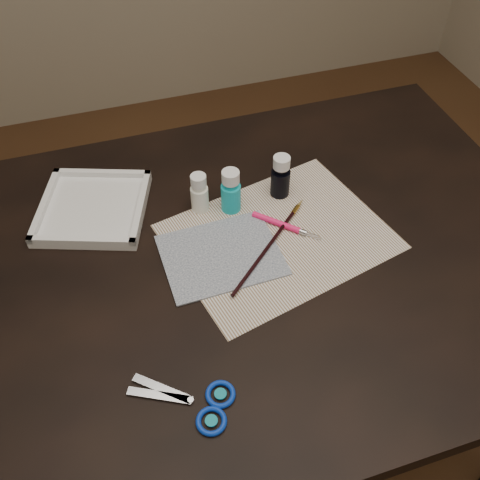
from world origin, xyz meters
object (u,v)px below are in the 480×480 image
object	(u,v)px
canvas	(221,255)
palette_tray	(93,207)
paper	(279,236)
scissors	(179,402)
paint_bottle_white	(199,193)
paint_bottle_cyan	(231,191)
paint_bottle_navy	(281,176)

from	to	relation	value
canvas	palette_tray	xyz separation A→B (m)	(-0.22, 0.20, 0.01)
paper	canvas	size ratio (longest dim) A/B	1.86
canvas	scissors	xyz separation A→B (m)	(-0.15, -0.27, 0.00)
paper	paint_bottle_white	bearing A→B (deg)	135.76
paint_bottle_white	paint_bottle_cyan	distance (m)	0.07
paper	scissors	distance (m)	0.40
paper	palette_tray	bearing A→B (deg)	151.85
paper	paint_bottle_cyan	xyz separation A→B (m)	(-0.07, 0.11, 0.05)
canvas	palette_tray	distance (m)	0.30
paper	canvas	bearing A→B (deg)	-173.50
paint_bottle_navy	scissors	xyz separation A→B (m)	(-0.32, -0.41, -0.04)
paint_bottle_cyan	palette_tray	distance (m)	0.29
paint_bottle_cyan	paint_bottle_navy	bearing A→B (deg)	6.34
paint_bottle_white	palette_tray	bearing A→B (deg)	164.79
paper	paint_bottle_navy	size ratio (longest dim) A/B	4.21
paper	paint_bottle_cyan	distance (m)	0.14
paint_bottle_white	palette_tray	distance (m)	0.23
paint_bottle_white	scissors	world-z (taller)	paint_bottle_white
canvas	scissors	distance (m)	0.31
paint_bottle_cyan	scissors	distance (m)	0.45
paper	canvas	distance (m)	0.13
paint_bottle_cyan	palette_tray	bearing A→B (deg)	164.24
scissors	palette_tray	bearing A→B (deg)	-54.34
paint_bottle_navy	paint_bottle_white	bearing A→B (deg)	177.71
paint_bottle_cyan	palette_tray	size ratio (longest dim) A/B	0.47
paint_bottle_cyan	scissors	world-z (taller)	paint_bottle_cyan
paint_bottle_white	scissors	size ratio (longest dim) A/B	0.48
paper	scissors	xyz separation A→B (m)	(-0.27, -0.29, 0.00)
paper	paint_bottle_navy	distance (m)	0.14
canvas	palette_tray	world-z (taller)	palette_tray
paint_bottle_cyan	paper	bearing A→B (deg)	-57.52
paint_bottle_navy	palette_tray	bearing A→B (deg)	170.47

